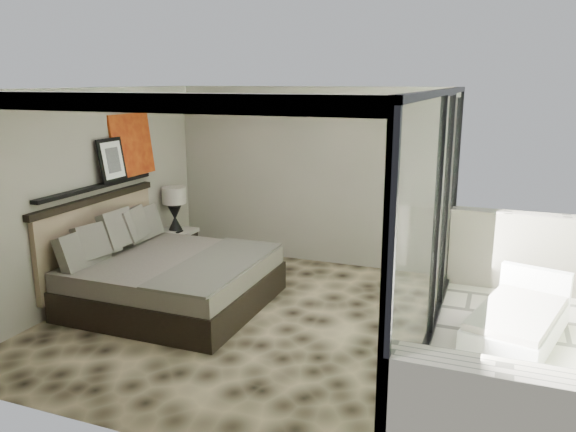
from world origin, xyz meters
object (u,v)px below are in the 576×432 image
(nightstand, at_px, (177,245))
(lounger, at_px, (518,321))
(table_lamp, at_px, (174,203))
(bed, at_px, (167,276))

(nightstand, height_order, lounger, lounger)
(nightstand, relative_size, lounger, 0.30)
(table_lamp, bearing_deg, nightstand, -33.31)
(nightstand, bearing_deg, table_lamp, 169.12)
(nightstand, xyz_separation_m, lounger, (5.19, -1.03, -0.07))
(nightstand, bearing_deg, bed, -39.58)
(lounger, bearing_deg, table_lamp, -176.38)
(table_lamp, relative_size, lounger, 0.39)
(lounger, bearing_deg, nightstand, -176.28)
(table_lamp, distance_m, lounger, 5.37)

